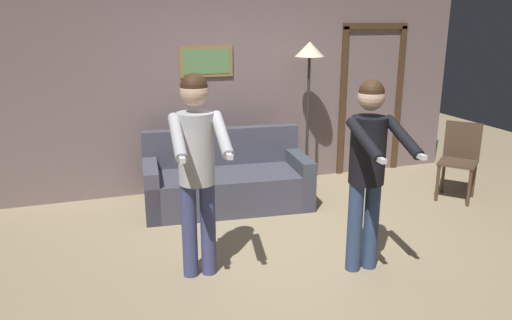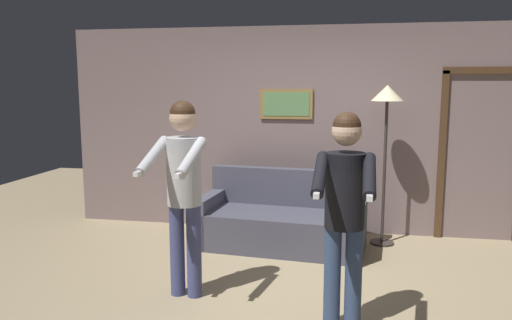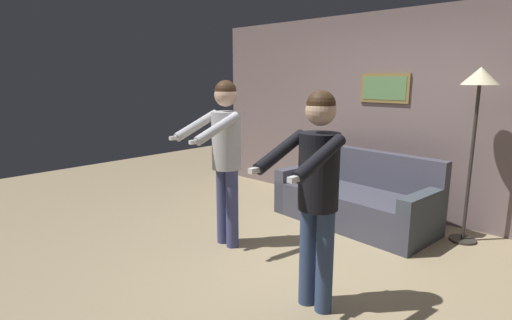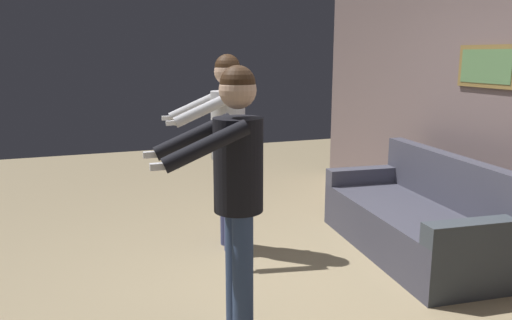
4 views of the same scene
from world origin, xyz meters
TOP-DOWN VIEW (x-y plane):
  - ground_plane at (0.00, 0.00)m, footprint 12.00×12.00m
  - couch at (-0.31, 1.37)m, footprint 1.97×1.03m
  - person_standing_left at (-0.97, -0.18)m, footprint 0.46×0.72m
  - person_standing_right at (0.41, -0.53)m, footprint 0.44×0.69m

SIDE VIEW (x-z plane):
  - ground_plane at x=0.00m, z-range 0.00..0.00m
  - couch at x=-0.31m, z-range -0.16..0.71m
  - person_standing_right at x=0.41m, z-range 0.17..1.85m
  - person_standing_left at x=-0.97m, z-range 0.19..1.93m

